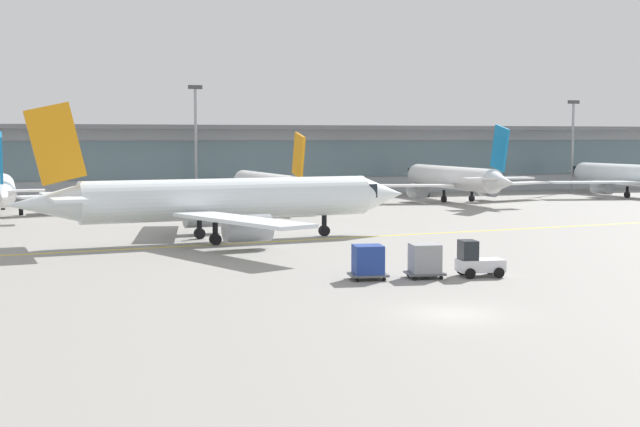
{
  "coord_description": "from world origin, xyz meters",
  "views": [
    {
      "loc": [
        -17.09,
        -35.03,
        7.92
      ],
      "look_at": [
        -0.45,
        18.54,
        3.0
      ],
      "focal_mm": 48.65,
      "sensor_mm": 36.0,
      "label": 1
    }
  ],
  "objects_px": {
    "gate_airplane_4": "(633,176)",
    "apron_light_mast_1": "(196,137)",
    "gate_airplane_2": "(268,185)",
    "taxiing_regional_jet": "(225,200)",
    "baggage_tug": "(477,261)",
    "apron_light_mast_2": "(573,142)",
    "cargo_dolly_trailing": "(368,261)",
    "gate_airplane_1": "(2,190)",
    "gate_airplane_3": "(453,179)",
    "cargo_dolly_lead": "(425,260)"
  },
  "relations": [
    {
      "from": "baggage_tug",
      "to": "apron_light_mast_2",
      "type": "distance_m",
      "value": 82.57
    },
    {
      "from": "gate_airplane_1",
      "to": "taxiing_regional_jet",
      "type": "distance_m",
      "value": 33.98
    },
    {
      "from": "cargo_dolly_lead",
      "to": "cargo_dolly_trailing",
      "type": "xyz_separation_m",
      "value": [
        -3.26,
        0.44,
        0.0
      ]
    },
    {
      "from": "gate_airplane_3",
      "to": "taxiing_regional_jet",
      "type": "xyz_separation_m",
      "value": [
        -35.28,
        -32.85,
        0.31
      ]
    },
    {
      "from": "baggage_tug",
      "to": "cargo_dolly_trailing",
      "type": "xyz_separation_m",
      "value": [
        -6.3,
        0.85,
        0.16
      ]
    },
    {
      "from": "gate_airplane_3",
      "to": "taxiing_regional_jet",
      "type": "height_order",
      "value": "taxiing_regional_jet"
    },
    {
      "from": "gate_airplane_3",
      "to": "apron_light_mast_1",
      "type": "height_order",
      "value": "apron_light_mast_1"
    },
    {
      "from": "cargo_dolly_trailing",
      "to": "apron_light_mast_2",
      "type": "xyz_separation_m",
      "value": [
        55.89,
        64.86,
        6.28
      ]
    },
    {
      "from": "gate_airplane_4",
      "to": "cargo_dolly_trailing",
      "type": "relative_size",
      "value": 12.4
    },
    {
      "from": "gate_airplane_2",
      "to": "cargo_dolly_trailing",
      "type": "relative_size",
      "value": 11.2
    },
    {
      "from": "baggage_tug",
      "to": "cargo_dolly_lead",
      "type": "height_order",
      "value": "baggage_tug"
    },
    {
      "from": "baggage_tug",
      "to": "apron_light_mast_1",
      "type": "height_order",
      "value": "apron_light_mast_1"
    },
    {
      "from": "gate_airplane_1",
      "to": "gate_airplane_2",
      "type": "bearing_deg",
      "value": -90.23
    },
    {
      "from": "gate_airplane_2",
      "to": "apron_light_mast_1",
      "type": "relative_size",
      "value": 1.76
    },
    {
      "from": "baggage_tug",
      "to": "taxiing_regional_jet",
      "type": "bearing_deg",
      "value": 123.73
    },
    {
      "from": "gate_airplane_4",
      "to": "apron_light_mast_1",
      "type": "height_order",
      "value": "apron_light_mast_1"
    },
    {
      "from": "gate_airplane_3",
      "to": "baggage_tug",
      "type": "xyz_separation_m",
      "value": [
        -24.88,
        -54.11,
        -1.93
      ]
    },
    {
      "from": "cargo_dolly_trailing",
      "to": "apron_light_mast_1",
      "type": "height_order",
      "value": "apron_light_mast_1"
    },
    {
      "from": "apron_light_mast_2",
      "to": "gate_airplane_1",
      "type": "bearing_deg",
      "value": -168.8
    },
    {
      "from": "gate_airplane_1",
      "to": "gate_airplane_4",
      "type": "xyz_separation_m",
      "value": [
        79.37,
        3.92,
        0.28
      ]
    },
    {
      "from": "cargo_dolly_lead",
      "to": "apron_light_mast_2",
      "type": "relative_size",
      "value": 0.17
    },
    {
      "from": "gate_airplane_2",
      "to": "cargo_dolly_trailing",
      "type": "xyz_separation_m",
      "value": [
        -6.73,
        -50.77,
        -1.5
      ]
    },
    {
      "from": "taxiing_regional_jet",
      "to": "baggage_tug",
      "type": "height_order",
      "value": "taxiing_regional_jet"
    },
    {
      "from": "cargo_dolly_trailing",
      "to": "apron_light_mast_2",
      "type": "relative_size",
      "value": 0.17
    },
    {
      "from": "taxiing_regional_jet",
      "to": "cargo_dolly_trailing",
      "type": "relative_size",
      "value": 13.76
    },
    {
      "from": "gate_airplane_1",
      "to": "baggage_tug",
      "type": "distance_m",
      "value": 57.61
    },
    {
      "from": "gate_airplane_3",
      "to": "apron_light_mast_2",
      "type": "distance_m",
      "value": 27.67
    },
    {
      "from": "gate_airplane_4",
      "to": "apron_light_mast_2",
      "type": "height_order",
      "value": "apron_light_mast_2"
    },
    {
      "from": "cargo_dolly_lead",
      "to": "cargo_dolly_trailing",
      "type": "distance_m",
      "value": 3.29
    },
    {
      "from": "baggage_tug",
      "to": "cargo_dolly_trailing",
      "type": "relative_size",
      "value": 1.2
    },
    {
      "from": "gate_airplane_3",
      "to": "gate_airplane_4",
      "type": "bearing_deg",
      "value": -90.84
    },
    {
      "from": "gate_airplane_2",
      "to": "gate_airplane_4",
      "type": "distance_m",
      "value": 51.08
    },
    {
      "from": "apron_light_mast_2",
      "to": "cargo_dolly_lead",
      "type": "bearing_deg",
      "value": -128.87
    },
    {
      "from": "gate_airplane_1",
      "to": "gate_airplane_3",
      "type": "xyz_separation_m",
      "value": [
        52.8,
        3.74,
        0.28
      ]
    },
    {
      "from": "apron_light_mast_1",
      "to": "cargo_dolly_trailing",
      "type": "bearing_deg",
      "value": -90.85
    },
    {
      "from": "apron_light_mast_1",
      "to": "gate_airplane_4",
      "type": "bearing_deg",
      "value": -12.19
    },
    {
      "from": "gate_airplane_4",
      "to": "apron_light_mast_1",
      "type": "distance_m",
      "value": 58.3
    },
    {
      "from": "taxiing_regional_jet",
      "to": "apron_light_mast_2",
      "type": "xyz_separation_m",
      "value": [
        59.99,
        44.45,
        4.2
      ]
    },
    {
      "from": "gate_airplane_1",
      "to": "gate_airplane_2",
      "type": "relative_size",
      "value": 1.0
    },
    {
      "from": "gate_airplane_2",
      "to": "taxiing_regional_jet",
      "type": "height_order",
      "value": "taxiing_regional_jet"
    },
    {
      "from": "gate_airplane_2",
      "to": "cargo_dolly_lead",
      "type": "xyz_separation_m",
      "value": [
        -3.47,
        -51.21,
        -1.5
      ]
    },
    {
      "from": "gate_airplane_1",
      "to": "cargo_dolly_lead",
      "type": "distance_m",
      "value": 55.83
    },
    {
      "from": "gate_airplane_3",
      "to": "cargo_dolly_lead",
      "type": "bearing_deg",
      "value": 151.31
    },
    {
      "from": "taxiing_regional_jet",
      "to": "apron_light_mast_2",
      "type": "relative_size",
      "value": 2.37
    },
    {
      "from": "gate_airplane_1",
      "to": "gate_airplane_3",
      "type": "height_order",
      "value": "gate_airplane_3"
    },
    {
      "from": "taxiing_regional_jet",
      "to": "baggage_tug",
      "type": "xyz_separation_m",
      "value": [
        10.4,
        -21.26,
        -2.24
      ]
    },
    {
      "from": "taxiing_regional_jet",
      "to": "cargo_dolly_lead",
      "type": "distance_m",
      "value": 22.21
    },
    {
      "from": "apron_light_mast_2",
      "to": "gate_airplane_4",
      "type": "bearing_deg",
      "value": -80.8
    },
    {
      "from": "gate_airplane_3",
      "to": "gate_airplane_4",
      "type": "height_order",
      "value": "same"
    },
    {
      "from": "gate_airplane_1",
      "to": "baggage_tug",
      "type": "xyz_separation_m",
      "value": [
        27.93,
        -50.36,
        -1.66
      ]
    }
  ]
}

